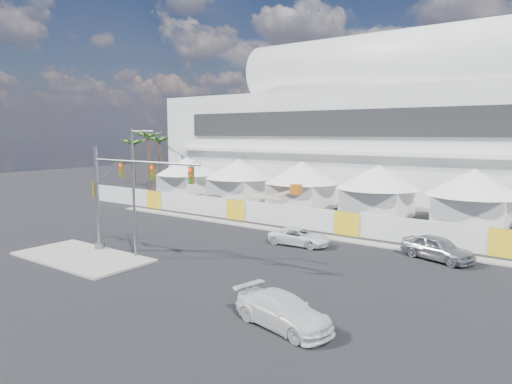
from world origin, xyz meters
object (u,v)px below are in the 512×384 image
Objects in this scene: traffic_mast at (116,194)px; streetlight_median at (136,184)px; pickup_near at (283,311)px; boom_lift at (263,206)px; sedan_silver at (438,248)px; lot_car_c at (216,202)px; pickup_curb at (299,237)px.

traffic_mast is 2.06m from streetlight_median.
pickup_near is 28.05m from boom_lift.
boom_lift is at bearing 89.11° from sedan_silver.
pickup_curb is at bearing -129.62° from lot_car_c.
pickup_near is 32.92m from lot_car_c.
streetlight_median reaches higher than pickup_near.
traffic_mast is at bearing 132.39° from pickup_curb.
lot_car_c is at bearing 54.72° from pickup_curb.
traffic_mast is at bearing 141.58° from sedan_silver.
pickup_near reaches higher than lot_car_c.
sedan_silver is 21.10m from streetlight_median.
streetlight_median reaches higher than sedan_silver.
lot_car_c is at bearing 93.22° from sedan_silver.
pickup_curb is 0.68× the size of boom_lift.
pickup_curb is 15.16m from pickup_near.
pickup_near is 1.01× the size of lot_car_c.
boom_lift is (6.89, -0.42, 0.22)m from lot_car_c.
traffic_mast reaches higher than sedan_silver.
pickup_curb is 0.94× the size of lot_car_c.
pickup_curb is 0.54× the size of streetlight_median.
streetlight_median is at bearing 6.08° from traffic_mast.
sedan_silver is at bearing 34.72° from streetlight_median.
boom_lift is at bearing -103.46° from lot_car_c.
streetlight_median is at bearing 138.33° from pickup_curb.
pickup_near is 15.29m from streetlight_median.
lot_car_c is at bearing 176.57° from boom_lift.
pickup_curb is at bearing -42.81° from boom_lift.
lot_car_c is 0.57× the size of streetlight_median.
traffic_mast reaches higher than pickup_curb.
streetlight_median is (-7.16, -9.86, 4.56)m from pickup_curb.
pickup_near is at bearing -171.13° from sedan_silver.
pickup_near is at bearing -53.25° from boom_lift.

